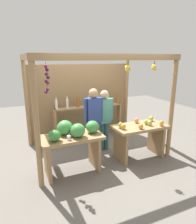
{
  "coord_description": "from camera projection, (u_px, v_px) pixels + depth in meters",
  "views": [
    {
      "loc": [
        -1.82,
        -4.39,
        2.3
      ],
      "look_at": [
        0.0,
        -0.2,
        1.07
      ],
      "focal_mm": 32.36,
      "sensor_mm": 36.0,
      "label": 1
    }
  ],
  "objects": [
    {
      "name": "market_stall",
      "position": [
        88.0,
        94.0,
        5.23
      ],
      "size": [
        3.09,
        2.09,
        2.37
      ],
      "color": "#99754C",
      "rests_on": "ground"
    },
    {
      "name": "bottle_shelf_unit",
      "position": [
        89.0,
        113.0,
        5.69
      ],
      "size": [
        1.98,
        0.22,
        1.33
      ],
      "color": "#99754C",
      "rests_on": "ground"
    },
    {
      "name": "fruit_counter_right",
      "position": [
        140.0,
        134.0,
        4.69
      ],
      "size": [
        1.25,
        0.64,
        0.94
      ],
      "color": "#99754C",
      "rests_on": "ground"
    },
    {
      "name": "vendor_woman",
      "position": [
        104.0,
        115.0,
        5.01
      ],
      "size": [
        0.48,
        0.21,
        1.55
      ],
      "rotation": [
        0.0,
        0.0,
        0.03
      ],
      "color": "#2D5E66",
      "rests_on": "ground"
    },
    {
      "name": "ground_plane",
      "position": [
        95.0,
        150.0,
        5.19
      ],
      "size": [
        12.0,
        12.0,
        0.0
      ],
      "primitive_type": "plane",
      "color": "slate",
      "rests_on": "ground"
    },
    {
      "name": "vendor_man",
      "position": [
        94.0,
        116.0,
        4.79
      ],
      "size": [
        0.48,
        0.22,
        1.62
      ],
      "rotation": [
        0.0,
        0.0,
        0.05
      ],
      "color": "#3A4D40",
      "rests_on": "ground"
    },
    {
      "name": "fruit_counter_left",
      "position": [
        72.0,
        139.0,
        4.04
      ],
      "size": [
        1.26,
        0.67,
        1.09
      ],
      "color": "#99754C",
      "rests_on": "ground"
    }
  ]
}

